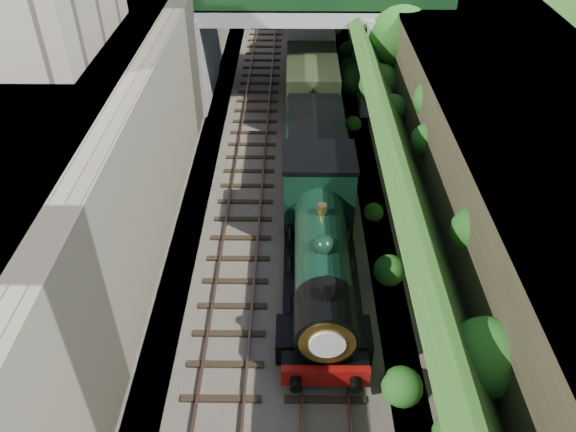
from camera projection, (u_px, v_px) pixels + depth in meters
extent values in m
cube|color=#473F38|center=(290.00, 126.00, 31.67)|extent=(10.00, 90.00, 0.20)
cube|color=#756B56|center=(187.00, 68.00, 29.66)|extent=(1.00, 90.00, 7.00)
cube|color=#262628|center=(121.00, 67.00, 29.69)|extent=(6.00, 90.00, 7.00)
cube|color=#262628|center=(469.00, 76.00, 29.77)|extent=(8.00, 90.00, 6.25)
cube|color=#1E4714|center=(383.00, 83.00, 30.06)|extent=(4.02, 90.00, 6.36)
sphere|color=#194C14|center=(488.00, 357.00, 14.64)|extent=(2.13, 2.13, 2.13)
sphere|color=#194C14|center=(475.00, 229.00, 17.46)|extent=(1.51, 1.51, 1.51)
sphere|color=#194C14|center=(389.00, 270.00, 20.89)|extent=(1.20, 1.20, 1.20)
sphere|color=#194C14|center=(426.00, 139.00, 22.81)|extent=(1.27, 1.27, 1.27)
sphere|color=#194C14|center=(435.00, 99.00, 23.72)|extent=(1.80, 1.80, 1.80)
sphere|color=#194C14|center=(392.00, 111.00, 27.11)|extent=(1.60, 1.60, 1.60)
sphere|color=#194C14|center=(380.00, 86.00, 29.99)|extent=(2.32, 2.32, 2.32)
sphere|color=#194C14|center=(356.00, 79.00, 34.01)|extent=(2.02, 2.02, 2.02)
sphere|color=#194C14|center=(351.00, 73.00, 35.40)|extent=(1.88, 1.88, 1.88)
sphere|color=#194C14|center=(349.00, 52.00, 37.72)|extent=(1.52, 1.52, 1.52)
sphere|color=#194C14|center=(342.00, 3.00, 45.51)|extent=(1.38, 1.38, 1.38)
cube|color=black|center=(255.00, 123.00, 31.61)|extent=(2.50, 90.00, 0.07)
cube|color=brown|center=(242.00, 122.00, 31.56)|extent=(0.08, 90.00, 0.14)
cube|color=brown|center=(267.00, 122.00, 31.54)|extent=(0.08, 90.00, 0.14)
cube|color=black|center=(311.00, 124.00, 31.58)|extent=(2.50, 90.00, 0.07)
cube|color=brown|center=(299.00, 122.00, 31.53)|extent=(0.08, 90.00, 0.14)
cube|color=brown|center=(324.00, 122.00, 31.52)|extent=(0.08, 90.00, 0.14)
cube|color=gray|center=(300.00, 3.00, 31.47)|extent=(16.00, 6.00, 0.90)
cube|color=#153919|center=(300.00, 0.00, 28.63)|extent=(16.00, 0.30, 1.20)
cube|color=gray|center=(198.00, 52.00, 33.24)|extent=(1.40, 6.40, 5.70)
cube|color=gray|center=(379.00, 52.00, 33.16)|extent=(2.40, 6.40, 5.70)
cylinder|color=black|center=(393.00, 80.00, 31.55)|extent=(0.30, 0.30, 4.40)
sphere|color=#194C14|center=(399.00, 34.00, 29.97)|extent=(3.60, 3.60, 3.60)
sphere|color=#194C14|center=(405.00, 40.00, 30.97)|extent=(2.40, 2.40, 2.40)
cube|color=black|center=(320.00, 291.00, 20.63)|extent=(2.40, 8.40, 0.60)
cube|color=black|center=(320.00, 262.00, 21.09)|extent=(2.70, 10.00, 0.35)
cube|color=maroon|center=(325.00, 376.00, 17.09)|extent=(2.70, 0.25, 0.70)
cylinder|color=black|center=(322.00, 249.00, 19.67)|extent=(1.90, 5.60, 1.90)
cylinder|color=black|center=(326.00, 320.00, 17.04)|extent=(1.96, 1.80, 1.96)
cylinder|color=white|center=(327.00, 345.00, 16.26)|extent=(1.10, 0.05, 1.10)
cylinder|color=black|center=(328.00, 292.00, 16.31)|extent=(0.44, 0.44, 0.90)
sphere|color=black|center=(324.00, 246.00, 18.27)|extent=(0.76, 0.76, 0.76)
cylinder|color=#A57F33|center=(322.00, 210.00, 19.64)|extent=(0.32, 0.32, 0.50)
cube|color=black|center=(319.00, 188.00, 22.44)|extent=(2.75, 2.40, 2.80)
cube|color=black|center=(320.00, 157.00, 21.57)|extent=(2.85, 2.50, 0.15)
cube|color=black|center=(285.00, 339.00, 18.35)|extent=(0.60, 1.40, 0.90)
cube|color=black|center=(362.00, 340.00, 18.33)|extent=(0.60, 1.40, 0.90)
cube|color=black|center=(314.00, 172.00, 27.19)|extent=(2.30, 6.00, 0.50)
cube|color=black|center=(314.00, 167.00, 27.04)|extent=(2.60, 6.00, 0.50)
cube|color=black|center=(315.00, 146.00, 26.31)|extent=(2.70, 6.00, 2.40)
cube|color=black|center=(316.00, 122.00, 25.56)|extent=(2.50, 5.60, 0.20)
cube|color=black|center=(309.00, 70.00, 37.26)|extent=(2.30, 17.00, 0.40)
cube|color=black|center=(309.00, 66.00, 37.11)|extent=(2.50, 17.00, 0.50)
cube|color=#242B18|center=(310.00, 44.00, 36.20)|extent=(2.80, 18.00, 2.70)
cube|color=slate|center=(310.00, 21.00, 35.30)|extent=(2.90, 18.00, 0.50)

